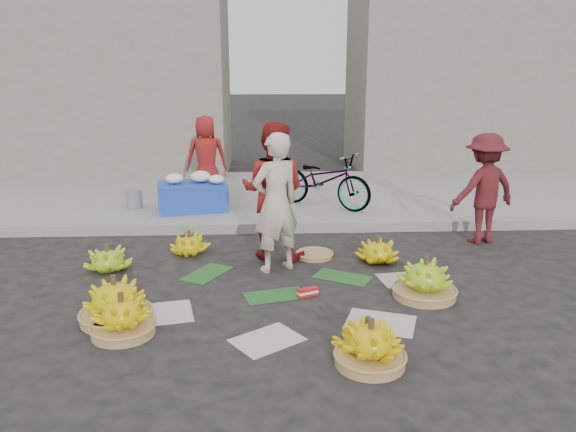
{
  "coord_description": "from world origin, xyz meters",
  "views": [
    {
      "loc": [
        -0.23,
        -5.81,
        2.43
      ],
      "look_at": [
        0.07,
        0.5,
        0.7
      ],
      "focal_mm": 35.0,
      "sensor_mm": 36.0,
      "label": 1
    }
  ],
  "objects_px": {
    "vendor_cream": "(276,203)",
    "flower_table": "(193,194)",
    "banana_bunch_4": "(425,279)",
    "banana_bunch_0": "(115,301)",
    "bicycle": "(323,180)"
  },
  "relations": [
    {
      "from": "flower_table",
      "to": "bicycle",
      "type": "relative_size",
      "value": 0.69
    },
    {
      "from": "banana_bunch_4",
      "to": "flower_table",
      "type": "xyz_separation_m",
      "value": [
        -2.84,
        3.37,
        0.18
      ]
    },
    {
      "from": "banana_bunch_0",
      "to": "vendor_cream",
      "type": "relative_size",
      "value": 0.45
    },
    {
      "from": "banana_bunch_0",
      "to": "vendor_cream",
      "type": "xyz_separation_m",
      "value": [
        1.6,
        1.32,
        0.63
      ]
    },
    {
      "from": "vendor_cream",
      "to": "flower_table",
      "type": "bearing_deg",
      "value": -91.8
    },
    {
      "from": "banana_bunch_0",
      "to": "bicycle",
      "type": "xyz_separation_m",
      "value": [
        2.44,
        3.9,
        0.37
      ]
    },
    {
      "from": "banana_bunch_4",
      "to": "banana_bunch_0",
      "type": "bearing_deg",
      "value": -172.36
    },
    {
      "from": "vendor_cream",
      "to": "flower_table",
      "type": "relative_size",
      "value": 1.4
    },
    {
      "from": "banana_bunch_0",
      "to": "banana_bunch_4",
      "type": "xyz_separation_m",
      "value": [
        3.16,
        0.42,
        -0.01
      ]
    },
    {
      "from": "banana_bunch_4",
      "to": "bicycle",
      "type": "xyz_separation_m",
      "value": [
        -0.72,
        3.48,
        0.38
      ]
    },
    {
      "from": "vendor_cream",
      "to": "bicycle",
      "type": "height_order",
      "value": "vendor_cream"
    },
    {
      "from": "vendor_cream",
      "to": "banana_bunch_4",
      "type": "bearing_deg",
      "value": 120.95
    },
    {
      "from": "banana_bunch_0",
      "to": "vendor_cream",
      "type": "height_order",
      "value": "vendor_cream"
    },
    {
      "from": "flower_table",
      "to": "bicycle",
      "type": "height_order",
      "value": "bicycle"
    },
    {
      "from": "vendor_cream",
      "to": "bicycle",
      "type": "bearing_deg",
      "value": -137.31
    }
  ]
}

